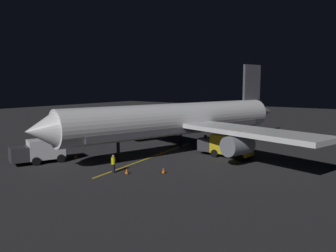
% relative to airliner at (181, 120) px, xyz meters
% --- Properties ---
extents(ground_plane, '(180.00, 180.00, 0.20)m').
position_rel_airliner_xyz_m(ground_plane, '(0.16, 0.59, -4.06)').
color(ground_plane, '#28282B').
extents(apron_guide_stripe, '(2.89, 20.58, 0.01)m').
position_rel_airliner_xyz_m(apron_guide_stripe, '(1.02, 4.59, -3.96)').
color(apron_guide_stripe, gold).
rests_on(apron_guide_stripe, ground_plane).
extents(airliner, '(36.46, 37.16, 11.27)m').
position_rel_airliner_xyz_m(airliner, '(0.00, 0.00, 0.00)').
color(airliner, white).
rests_on(airliner, ground_plane).
extents(baggage_truck, '(3.92, 5.85, 2.54)m').
position_rel_airliner_xyz_m(baggage_truck, '(8.85, 14.01, -2.69)').
color(baggage_truck, silver).
rests_on(baggage_truck, ground_plane).
extents(catering_truck, '(6.64, 2.64, 2.62)m').
position_rel_airliner_xyz_m(catering_truck, '(-6.11, -0.53, -2.62)').
color(catering_truck, gold).
rests_on(catering_truck, ground_plane).
extents(ground_crew_worker, '(0.40, 0.40, 1.74)m').
position_rel_airliner_xyz_m(ground_crew_worker, '(-0.43, 12.31, -3.08)').
color(ground_crew_worker, black).
rests_on(ground_crew_worker, ground_plane).
extents(traffic_cone_near_left, '(0.50, 0.50, 0.55)m').
position_rel_airliner_xyz_m(traffic_cone_near_left, '(-1.78, 11.90, -3.71)').
color(traffic_cone_near_left, '#EA590F').
rests_on(traffic_cone_near_left, ground_plane).
extents(traffic_cone_near_right, '(0.50, 0.50, 0.55)m').
position_rel_airliner_xyz_m(traffic_cone_near_right, '(-4.43, 9.64, -3.71)').
color(traffic_cone_near_right, '#EA590F').
rests_on(traffic_cone_near_right, ground_plane).
extents(traffic_cone_under_wing, '(0.50, 0.50, 0.55)m').
position_rel_airliner_xyz_m(traffic_cone_under_wing, '(7.50, 10.47, -3.71)').
color(traffic_cone_under_wing, '#EA590F').
rests_on(traffic_cone_under_wing, ground_plane).
extents(traffic_cone_far, '(0.50, 0.50, 0.55)m').
position_rel_airliner_xyz_m(traffic_cone_far, '(0.69, 3.29, -3.71)').
color(traffic_cone_far, '#EA590F').
rests_on(traffic_cone_far, ground_plane).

